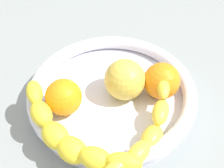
% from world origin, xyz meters
% --- Properties ---
extents(kitchen_counter, '(1.20, 1.20, 0.03)m').
position_xyz_m(kitchen_counter, '(0.00, 0.00, 0.01)').
color(kitchen_counter, gray).
rests_on(kitchen_counter, ground).
extents(fruit_bowl, '(0.31, 0.31, 0.05)m').
position_xyz_m(fruit_bowl, '(0.00, 0.00, 0.06)').
color(fruit_bowl, silver).
rests_on(fruit_bowl, kitchen_counter).
extents(banana_draped_left, '(0.08, 0.25, 0.05)m').
position_xyz_m(banana_draped_left, '(0.13, 0.02, 0.09)').
color(banana_draped_left, yellow).
rests_on(banana_draped_left, fruit_bowl).
extents(banana_draped_right, '(0.22, 0.08, 0.06)m').
position_xyz_m(banana_draped_right, '(0.04, 0.11, 0.08)').
color(banana_draped_right, yellow).
rests_on(banana_draped_right, fruit_bowl).
extents(orange_front, '(0.06, 0.06, 0.06)m').
position_xyz_m(orange_front, '(0.08, -0.04, 0.09)').
color(orange_front, orange).
rests_on(orange_front, fruit_bowl).
extents(orange_mid_left, '(0.07, 0.07, 0.07)m').
position_xyz_m(orange_mid_left, '(-0.06, 0.06, 0.09)').
color(orange_mid_left, orange).
rests_on(orange_mid_left, fruit_bowl).
extents(apple_yellow, '(0.07, 0.07, 0.07)m').
position_xyz_m(apple_yellow, '(-0.02, 0.01, 0.09)').
color(apple_yellow, gold).
rests_on(apple_yellow, fruit_bowl).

